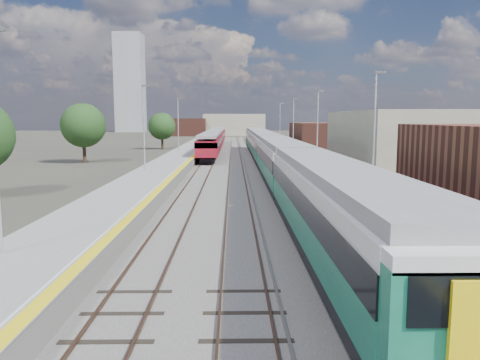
{
  "coord_description": "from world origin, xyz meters",
  "views": [
    {
      "loc": [
        -2.32,
        -7.54,
        5.58
      ],
      "look_at": [
        -1.95,
        18.11,
        2.2
      ],
      "focal_mm": 35.0,
      "sensor_mm": 36.0,
      "label": 1
    }
  ],
  "objects": [
    {
      "name": "ground",
      "position": [
        0.0,
        50.0,
        0.0
      ],
      "size": [
        320.0,
        320.0,
        0.0
      ],
      "primitive_type": "plane",
      "color": "#47443A",
      "rests_on": "ground"
    },
    {
      "name": "ballast_bed",
      "position": [
        -2.25,
        52.5,
        0.03
      ],
      "size": [
        10.5,
        155.0,
        0.06
      ],
      "primitive_type": "cube",
      "color": "#565451",
      "rests_on": "ground"
    },
    {
      "name": "tracks",
      "position": [
        -1.65,
        54.18,
        0.11
      ],
      "size": [
        8.96,
        160.0,
        0.17
      ],
      "color": "#4C3323",
      "rests_on": "ground"
    },
    {
      "name": "platform_right",
      "position": [
        5.28,
        52.49,
        0.54
      ],
      "size": [
        4.7,
        155.0,
        8.52
      ],
      "color": "slate",
      "rests_on": "ground"
    },
    {
      "name": "platform_left",
      "position": [
        -9.05,
        52.49,
        0.52
      ],
      "size": [
        4.3,
        155.0,
        8.52
      ],
      "color": "slate",
      "rests_on": "ground"
    },
    {
      "name": "buildings",
      "position": [
        -18.12,
        138.6,
        10.7
      ],
      "size": [
        72.0,
        185.5,
        40.0
      ],
      "color": "brown",
      "rests_on": "ground"
    },
    {
      "name": "green_train",
      "position": [
        1.5,
        40.14,
        2.28
      ],
      "size": [
        2.94,
        81.79,
        3.24
      ],
      "color": "black",
      "rests_on": "ground"
    },
    {
      "name": "red_train",
      "position": [
        -5.5,
        74.78,
        2.04
      ],
      "size": [
        2.74,
        55.56,
        3.46
      ],
      "color": "black",
      "rests_on": "ground"
    },
    {
      "name": "tree_b",
      "position": [
        -21.1,
        51.59,
        4.71
      ],
      "size": [
        5.52,
        5.52,
        7.48
      ],
      "color": "#382619",
      "rests_on": "ground"
    },
    {
      "name": "tree_c",
      "position": [
        -15.21,
        77.67,
        4.17
      ],
      "size": [
        4.89,
        4.89,
        6.63
      ],
      "color": "#382619",
      "rests_on": "ground"
    },
    {
      "name": "tree_d",
      "position": [
        22.06,
        59.87,
        3.41
      ],
      "size": [
        4.01,
        4.01,
        5.43
      ],
      "color": "#382619",
      "rests_on": "ground"
    }
  ]
}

